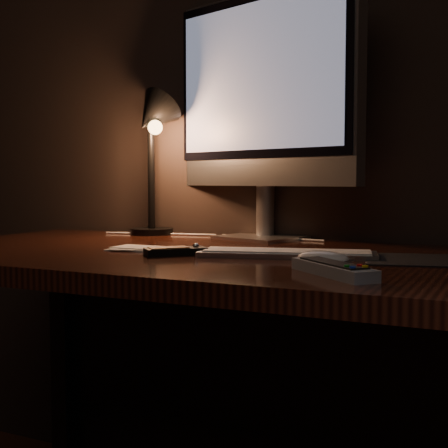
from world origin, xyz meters
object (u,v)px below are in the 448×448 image
at_px(monitor, 260,95).
at_px(tv_remote, 333,269).
at_px(mouse, 323,260).
at_px(desk, 243,305).
at_px(media_remote, 176,251).
at_px(keyboard, 287,253).
at_px(desk_lamp, 152,137).

distance_m(monitor, tv_remote, 0.76).
relative_size(monitor, mouse, 6.37).
height_order(desk, media_remote, media_remote).
height_order(desk, mouse, mouse).
relative_size(keyboard, media_remote, 2.93).
bearing_deg(media_remote, desk_lamp, 82.64).
bearing_deg(mouse, keyboard, 144.99).
bearing_deg(media_remote, keyboard, -25.59).
bearing_deg(keyboard, media_remote, -175.22).
distance_m(monitor, keyboard, 0.54).
height_order(mouse, tv_remote, tv_remote).
bearing_deg(keyboard, desk_lamp, 135.24).
bearing_deg(media_remote, mouse, -49.42).
distance_m(media_remote, desk_lamp, 0.56).
relative_size(desk, tv_remote, 8.77).
distance_m(desk, tv_remote, 0.44).
height_order(monitor, mouse, monitor).
distance_m(desk, media_remote, 0.23).
height_order(monitor, tv_remote, monitor).
xyz_separation_m(keyboard, desk_lamp, (-0.52, 0.30, 0.28)).
xyz_separation_m(monitor, media_remote, (-0.03, -0.41, -0.38)).
bearing_deg(media_remote, monitor, 41.05).
bearing_deg(monitor, tv_remote, -38.39).
distance_m(monitor, mouse, 0.66).
distance_m(keyboard, desk_lamp, 0.66).
distance_m(mouse, tv_remote, 0.12).
relative_size(desk, mouse, 15.41).
xyz_separation_m(media_remote, desk_lamp, (-0.30, 0.38, 0.28)).
height_order(keyboard, mouse, mouse).
distance_m(monitor, media_remote, 0.56).
bearing_deg(monitor, mouse, -36.36).
relative_size(media_remote, tv_remote, 0.70).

